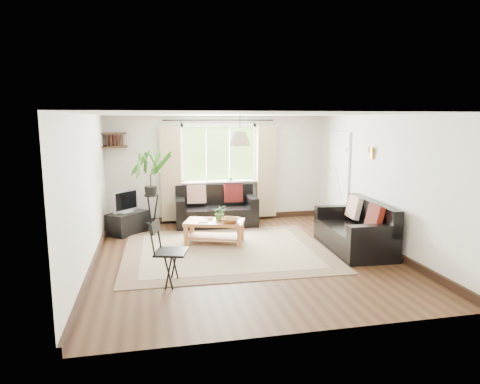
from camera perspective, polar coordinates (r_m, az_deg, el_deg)
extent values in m
plane|color=#311B10|center=(7.43, 0.65, -8.52)|extent=(5.50, 5.50, 0.00)
plane|color=white|center=(7.06, 0.68, 10.32)|extent=(5.50, 5.50, 0.00)
cube|color=white|center=(9.82, -2.84, 3.12)|extent=(5.00, 0.02, 2.40)
cube|color=white|center=(4.56, 8.26, -4.66)|extent=(5.00, 0.02, 2.40)
cube|color=white|center=(7.04, -19.60, -0.04)|extent=(0.02, 5.50, 2.40)
cube|color=white|center=(8.06, 18.28, 1.20)|extent=(0.02, 5.50, 2.40)
cube|color=#BFAE94|center=(7.71, -1.86, -7.77)|extent=(3.66, 3.17, 0.02)
cube|color=silver|center=(9.57, 12.97, 1.50)|extent=(0.06, 0.96, 2.06)
imported|color=#356729|center=(8.03, -2.67, -2.74)|extent=(0.33, 0.30, 0.30)
imported|color=#915A32|center=(7.88, -1.28, -3.79)|extent=(0.46, 0.46, 0.08)
imported|color=white|center=(7.99, -5.49, -3.89)|extent=(0.21, 0.25, 0.02)
imported|color=brown|center=(8.18, -4.77, -3.53)|extent=(0.22, 0.26, 0.02)
cube|color=black|center=(9.10, -14.73, -3.99)|extent=(0.89, 0.92, 0.44)
imported|color=#2D6023|center=(9.77, -1.28, 2.29)|extent=(0.14, 0.10, 0.27)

